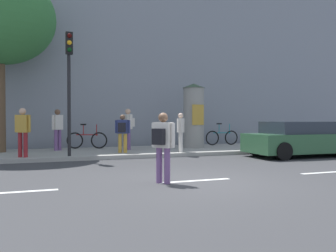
{
  "coord_description": "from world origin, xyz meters",
  "views": [
    {
      "loc": [
        -3.47,
        -7.81,
        1.48
      ],
      "look_at": [
        0.04,
        2.0,
        1.26
      ],
      "focal_mm": 38.7,
      "sensor_mm": 36.0,
      "label": 1
    }
  ],
  "objects_px": {
    "pedestrian_in_light_jacket": "(181,129)",
    "poster_column": "(194,115)",
    "bicycle_leaning": "(222,137)",
    "pedestrian_in_red_top": "(58,126)",
    "bicycle_upright": "(87,140)",
    "pedestrian_with_backpack": "(23,128)",
    "traffic_light": "(69,73)",
    "pedestrian_with_bag": "(128,125)",
    "parked_car_silver": "(302,139)",
    "pedestrian_in_dark_shirt": "(122,130)",
    "pedestrian_near_pole": "(163,141)"
  },
  "relations": [
    {
      "from": "traffic_light",
      "to": "pedestrian_with_bag",
      "type": "xyz_separation_m",
      "value": [
        2.58,
        1.99,
        -1.85
      ]
    },
    {
      "from": "poster_column",
      "to": "bicycle_leaning",
      "type": "distance_m",
      "value": 2.46
    },
    {
      "from": "pedestrian_near_pole",
      "to": "pedestrian_with_bag",
      "type": "distance_m",
      "value": 7.36
    },
    {
      "from": "pedestrian_in_red_top",
      "to": "parked_car_silver",
      "type": "distance_m",
      "value": 9.83
    },
    {
      "from": "pedestrian_in_red_top",
      "to": "bicycle_upright",
      "type": "relative_size",
      "value": 0.99
    },
    {
      "from": "pedestrian_in_red_top",
      "to": "pedestrian_with_bag",
      "type": "height_order",
      "value": "pedestrian_with_bag"
    },
    {
      "from": "pedestrian_in_light_jacket",
      "to": "poster_column",
      "type": "bearing_deg",
      "value": 52.65
    },
    {
      "from": "pedestrian_in_dark_shirt",
      "to": "bicycle_upright",
      "type": "relative_size",
      "value": 0.86
    },
    {
      "from": "pedestrian_in_red_top",
      "to": "bicycle_upright",
      "type": "distance_m",
      "value": 1.48
    },
    {
      "from": "traffic_light",
      "to": "bicycle_leaning",
      "type": "bearing_deg",
      "value": 21.37
    },
    {
      "from": "poster_column",
      "to": "bicycle_upright",
      "type": "xyz_separation_m",
      "value": [
        -4.62,
        1.1,
        -1.08
      ]
    },
    {
      "from": "traffic_light",
      "to": "pedestrian_in_dark_shirt",
      "type": "height_order",
      "value": "traffic_light"
    },
    {
      "from": "pedestrian_in_dark_shirt",
      "to": "pedestrian_with_backpack",
      "type": "relative_size",
      "value": 0.88
    },
    {
      "from": "traffic_light",
      "to": "pedestrian_in_red_top",
      "type": "relative_size",
      "value": 2.53
    },
    {
      "from": "poster_column",
      "to": "parked_car_silver",
      "type": "height_order",
      "value": "poster_column"
    },
    {
      "from": "traffic_light",
      "to": "pedestrian_near_pole",
      "type": "xyz_separation_m",
      "value": [
        1.63,
        -5.3,
        -2.09
      ]
    },
    {
      "from": "pedestrian_in_light_jacket",
      "to": "bicycle_leaning",
      "type": "bearing_deg",
      "value": 39.66
    },
    {
      "from": "traffic_light",
      "to": "poster_column",
      "type": "bearing_deg",
      "value": 19.37
    },
    {
      "from": "pedestrian_with_bag",
      "to": "bicycle_leaning",
      "type": "xyz_separation_m",
      "value": [
        4.99,
        0.97,
        -0.65
      ]
    },
    {
      "from": "poster_column",
      "to": "parked_car_silver",
      "type": "bearing_deg",
      "value": -49.95
    },
    {
      "from": "bicycle_upright",
      "to": "pedestrian_with_bag",
      "type": "bearing_deg",
      "value": -34.0
    },
    {
      "from": "traffic_light",
      "to": "pedestrian_in_red_top",
      "type": "height_order",
      "value": "traffic_light"
    },
    {
      "from": "parked_car_silver",
      "to": "pedestrian_in_dark_shirt",
      "type": "bearing_deg",
      "value": 161.12
    },
    {
      "from": "pedestrian_in_light_jacket",
      "to": "pedestrian_with_backpack",
      "type": "relative_size",
      "value": 0.92
    },
    {
      "from": "traffic_light",
      "to": "pedestrian_in_dark_shirt",
      "type": "xyz_separation_m",
      "value": [
        2.03,
        0.64,
        -2.03
      ]
    },
    {
      "from": "traffic_light",
      "to": "parked_car_silver",
      "type": "height_order",
      "value": "traffic_light"
    },
    {
      "from": "pedestrian_in_dark_shirt",
      "to": "traffic_light",
      "type": "bearing_deg",
      "value": -162.44
    },
    {
      "from": "traffic_light",
      "to": "pedestrian_with_backpack",
      "type": "distance_m",
      "value": 2.46
    },
    {
      "from": "pedestrian_in_red_top",
      "to": "bicycle_upright",
      "type": "bearing_deg",
      "value": 21.98
    },
    {
      "from": "pedestrian_in_dark_shirt",
      "to": "pedestrian_with_backpack",
      "type": "distance_m",
      "value": 3.58
    },
    {
      "from": "traffic_light",
      "to": "poster_column",
      "type": "xyz_separation_m",
      "value": [
        5.6,
        1.97,
        -1.42
      ]
    },
    {
      "from": "poster_column",
      "to": "pedestrian_in_light_jacket",
      "type": "xyz_separation_m",
      "value": [
        -1.33,
        -1.74,
        -0.57
      ]
    },
    {
      "from": "pedestrian_in_red_top",
      "to": "pedestrian_in_light_jacket",
      "type": "height_order",
      "value": "pedestrian_in_red_top"
    },
    {
      "from": "poster_column",
      "to": "pedestrian_with_bag",
      "type": "height_order",
      "value": "poster_column"
    },
    {
      "from": "pedestrian_with_backpack",
      "to": "parked_car_silver",
      "type": "relative_size",
      "value": 0.37
    },
    {
      "from": "traffic_light",
      "to": "pedestrian_in_light_jacket",
      "type": "height_order",
      "value": "traffic_light"
    },
    {
      "from": "poster_column",
      "to": "bicycle_upright",
      "type": "height_order",
      "value": "poster_column"
    },
    {
      "from": "poster_column",
      "to": "bicycle_leaning",
      "type": "bearing_deg",
      "value": 26.75
    },
    {
      "from": "pedestrian_near_pole",
      "to": "pedestrian_with_bag",
      "type": "relative_size",
      "value": 0.93
    },
    {
      "from": "pedestrian_with_backpack",
      "to": "bicycle_upright",
      "type": "relative_size",
      "value": 0.98
    },
    {
      "from": "pedestrian_with_bag",
      "to": "bicycle_leaning",
      "type": "height_order",
      "value": "pedestrian_with_bag"
    },
    {
      "from": "pedestrian_in_dark_shirt",
      "to": "parked_car_silver",
      "type": "height_order",
      "value": "pedestrian_in_dark_shirt"
    },
    {
      "from": "traffic_light",
      "to": "pedestrian_in_light_jacket",
      "type": "xyz_separation_m",
      "value": [
        4.27,
        0.23,
        -2.0
      ]
    },
    {
      "from": "pedestrian_in_red_top",
      "to": "pedestrian_with_bag",
      "type": "relative_size",
      "value": 0.98
    },
    {
      "from": "pedestrian_with_backpack",
      "to": "bicycle_upright",
      "type": "xyz_separation_m",
      "value": [
        2.51,
        2.85,
        -0.59
      ]
    },
    {
      "from": "pedestrian_in_red_top",
      "to": "bicycle_upright",
      "type": "xyz_separation_m",
      "value": [
        1.25,
        0.51,
        -0.6
      ]
    },
    {
      "from": "poster_column",
      "to": "pedestrian_with_backpack",
      "type": "bearing_deg",
      "value": -166.19
    },
    {
      "from": "pedestrian_with_backpack",
      "to": "bicycle_leaning",
      "type": "relative_size",
      "value": 0.95
    },
    {
      "from": "poster_column",
      "to": "pedestrian_with_backpack",
      "type": "xyz_separation_m",
      "value": [
        -7.13,
        -1.75,
        -0.49
      ]
    },
    {
      "from": "traffic_light",
      "to": "bicycle_leaning",
      "type": "xyz_separation_m",
      "value": [
        7.57,
        2.96,
        -2.51
      ]
    }
  ]
}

